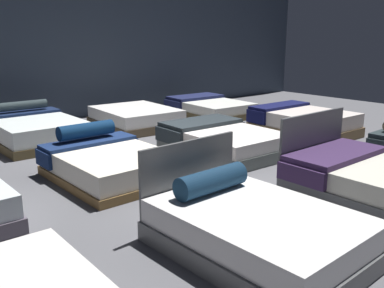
% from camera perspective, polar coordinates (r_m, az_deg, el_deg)
% --- Properties ---
extents(ground_plane, '(18.00, 18.00, 0.02)m').
position_cam_1_polar(ground_plane, '(7.06, -2.07, -2.99)').
color(ground_plane, '#5B5B60').
extents(showroom_back_wall, '(18.00, 0.06, 3.50)m').
position_cam_1_polar(showroom_back_wall, '(11.13, -18.45, 11.87)').
color(showroom_back_wall, '#333D4C').
rests_on(showroom_back_wall, ground_plane).
extents(bed_1, '(1.51, 2.10, 0.96)m').
position_cam_1_polar(bed_1, '(4.34, 8.14, -10.98)').
color(bed_1, '#525354').
rests_on(bed_1, ground_plane).
extents(bed_2, '(1.67, 2.05, 1.01)m').
position_cam_1_polar(bed_2, '(6.14, 22.66, -4.32)').
color(bed_2, '#515356').
rests_on(bed_2, ground_plane).
extents(bed_5, '(1.57, 1.97, 0.73)m').
position_cam_1_polar(bed_5, '(6.53, -10.89, -2.52)').
color(bed_5, brown).
rests_on(bed_5, ground_plane).
extents(bed_6, '(1.61, 2.18, 0.50)m').
position_cam_1_polar(bed_6, '(7.82, 4.03, 0.51)').
color(bed_6, '#525A57').
rests_on(bed_6, ground_plane).
extents(bed_7, '(1.62, 1.99, 0.57)m').
position_cam_1_polar(bed_7, '(9.54, 14.57, 2.81)').
color(bed_7, brown).
rests_on(bed_7, ground_plane).
extents(bed_9, '(1.59, 2.06, 0.75)m').
position_cam_1_polar(bed_9, '(9.04, -20.23, 1.72)').
color(bed_9, brown).
rests_on(bed_9, ground_plane).
extents(bed_10, '(1.71, 2.05, 0.45)m').
position_cam_1_polar(bed_10, '(10.03, -7.50, 3.47)').
color(bed_10, brown).
rests_on(bed_10, ground_plane).
extents(bed_11, '(1.66, 2.23, 0.46)m').
position_cam_1_polar(bed_11, '(11.48, 2.33, 4.87)').
color(bed_11, brown).
rests_on(bed_11, ground_plane).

